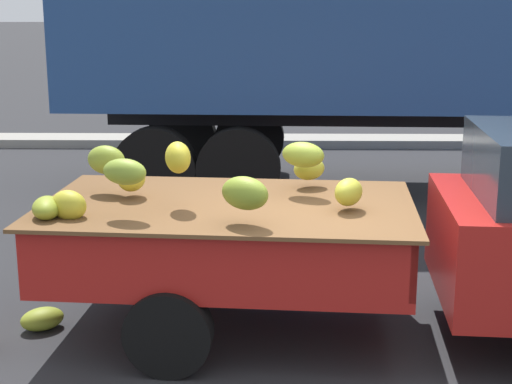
% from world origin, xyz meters
% --- Properties ---
extents(ground, '(220.00, 220.00, 0.00)m').
position_xyz_m(ground, '(0.00, 0.00, 0.00)').
color(ground, '#28282B').
extents(curb_strip, '(80.00, 0.80, 0.16)m').
position_xyz_m(curb_strip, '(0.00, 8.92, 0.08)').
color(curb_strip, gray).
rests_on(curb_strip, ground).
extents(pickup_truck, '(5.27, 2.14, 1.70)m').
position_xyz_m(pickup_truck, '(1.18, 0.18, 0.88)').
color(pickup_truck, '#B21E19').
rests_on(pickup_truck, ground).
extents(semi_trailer, '(12.09, 3.02, 3.95)m').
position_xyz_m(semi_trailer, '(2.67, 5.24, 2.54)').
color(semi_trailer, navy).
rests_on(semi_trailer, ground).
extents(fallen_banana_bunch_near_tailgate, '(0.44, 0.41, 0.18)m').
position_xyz_m(fallen_banana_bunch_near_tailgate, '(-2.38, 0.36, 0.09)').
color(fallen_banana_bunch_near_tailgate, olive).
rests_on(fallen_banana_bunch_near_tailgate, ground).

